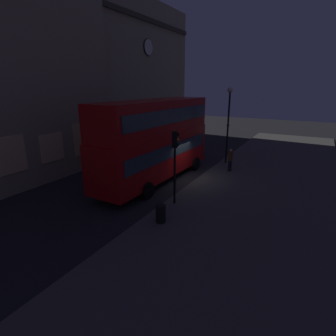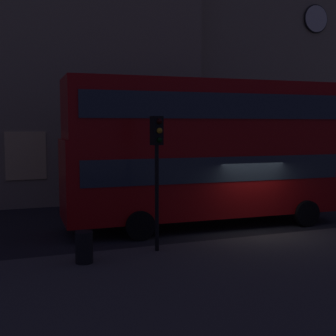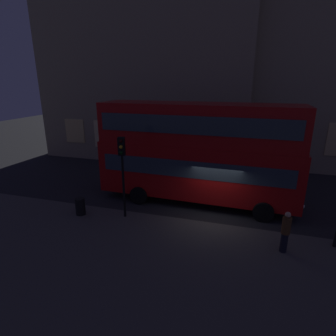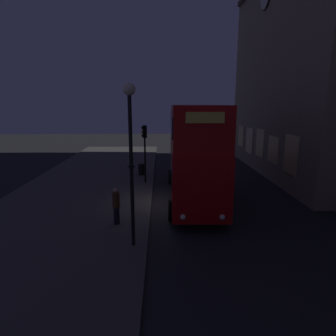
{
  "view_description": "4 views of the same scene",
  "coord_description": "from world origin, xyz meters",
  "px_view_note": "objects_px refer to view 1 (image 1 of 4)",
  "views": [
    {
      "loc": [
        -16.61,
        -7.91,
        6.42
      ],
      "look_at": [
        -2.58,
        -0.17,
        1.51
      ],
      "focal_mm": 29.03,
      "sensor_mm": 36.0,
      "label": 1
    },
    {
      "loc": [
        -8.53,
        -13.98,
        3.87
      ],
      "look_at": [
        -2.96,
        1.06,
        2.34
      ],
      "focal_mm": 48.09,
      "sensor_mm": 36.0,
      "label": 2
    },
    {
      "loc": [
        1.23,
        -12.63,
        6.55
      ],
      "look_at": [
        -2.48,
        0.08,
        2.33
      ],
      "focal_mm": 28.98,
      "sensor_mm": 36.0,
      "label": 3
    },
    {
      "loc": [
        15.59,
        -0.41,
        5.54
      ],
      "look_at": [
        -1.96,
        0.05,
        1.66
      ],
      "focal_mm": 30.85,
      "sensor_mm": 36.0,
      "label": 4
    }
  ],
  "objects_px": {
    "traffic_light_near_kerb": "(175,153)",
    "pedestrian": "(230,160)",
    "traffic_light_far_side": "(183,120)",
    "litter_bin": "(161,214)",
    "street_lamp": "(229,112)",
    "double_decker_bus": "(156,137)"
  },
  "relations": [
    {
      "from": "litter_bin",
      "to": "street_lamp",
      "type": "bearing_deg",
      "value": 2.13
    },
    {
      "from": "double_decker_bus",
      "to": "traffic_light_near_kerb",
      "type": "bearing_deg",
      "value": -133.02
    },
    {
      "from": "traffic_light_far_side",
      "to": "double_decker_bus",
      "type": "bearing_deg",
      "value": 15.93
    },
    {
      "from": "traffic_light_near_kerb",
      "to": "pedestrian",
      "type": "relative_size",
      "value": 2.33
    },
    {
      "from": "double_decker_bus",
      "to": "traffic_light_far_side",
      "type": "distance_m",
      "value": 11.81
    },
    {
      "from": "street_lamp",
      "to": "traffic_light_far_side",
      "type": "bearing_deg",
      "value": 52.36
    },
    {
      "from": "double_decker_bus",
      "to": "traffic_light_far_side",
      "type": "xyz_separation_m",
      "value": [
        11.3,
        3.42,
        -0.29
      ]
    },
    {
      "from": "traffic_light_near_kerb",
      "to": "traffic_light_far_side",
      "type": "xyz_separation_m",
      "value": [
        14.3,
        6.45,
        -0.22
      ]
    },
    {
      "from": "double_decker_bus",
      "to": "street_lamp",
      "type": "height_order",
      "value": "street_lamp"
    },
    {
      "from": "traffic_light_far_side",
      "to": "pedestrian",
      "type": "distance_m",
      "value": 10.36
    },
    {
      "from": "traffic_light_near_kerb",
      "to": "street_lamp",
      "type": "distance_m",
      "value": 9.43
    },
    {
      "from": "street_lamp",
      "to": "litter_bin",
      "type": "distance_m",
      "value": 12.2
    },
    {
      "from": "traffic_light_far_side",
      "to": "litter_bin",
      "type": "distance_m",
      "value": 18.07
    },
    {
      "from": "traffic_light_near_kerb",
      "to": "street_lamp",
      "type": "height_order",
      "value": "street_lamp"
    },
    {
      "from": "street_lamp",
      "to": "double_decker_bus",
      "type": "bearing_deg",
      "value": 154.53
    },
    {
      "from": "street_lamp",
      "to": "pedestrian",
      "type": "bearing_deg",
      "value": -155.18
    },
    {
      "from": "pedestrian",
      "to": "traffic_light_near_kerb",
      "type": "bearing_deg",
      "value": -90.79
    },
    {
      "from": "traffic_light_near_kerb",
      "to": "pedestrian",
      "type": "distance_m",
      "value": 7.6
    },
    {
      "from": "street_lamp",
      "to": "litter_bin",
      "type": "height_order",
      "value": "street_lamp"
    },
    {
      "from": "double_decker_bus",
      "to": "traffic_light_near_kerb",
      "type": "relative_size",
      "value": 2.72
    },
    {
      "from": "traffic_light_far_side",
      "to": "litter_bin",
      "type": "height_order",
      "value": "traffic_light_far_side"
    },
    {
      "from": "pedestrian",
      "to": "traffic_light_far_side",
      "type": "bearing_deg",
      "value": 143.04
    }
  ]
}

